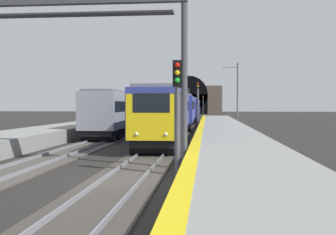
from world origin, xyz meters
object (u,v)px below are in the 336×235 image
Objects in this scene: railway_signal_far at (203,104)px; overhead_signal_gantry at (80,38)px; railway_signal_near at (178,106)px; catenary_mast_near at (237,94)px; train_main_approaching at (186,109)px; railway_signal_mid at (198,101)px; train_adjacent_platform at (140,109)px.

overhead_signal_gantry is at bearing -2.81° from railway_signal_far.
railway_signal_near is 0.55× the size of catenary_mast_near.
train_main_approaching is 10.30m from railway_signal_mid.
overhead_signal_gantry reaches higher than railway_signal_mid.
railway_signal_far is at bearing -6.54° from train_adjacent_platform.
train_adjacent_platform is 7.17m from railway_signal_mid.
railway_signal_mid reaches higher than railway_signal_near.
railway_signal_far is (60.41, -7.09, 0.82)m from train_adjacent_platform.
train_adjacent_platform is at bearing 4.68° from overhead_signal_gantry.
railway_signal_far reaches higher than railway_signal_near.
train_adjacent_platform is at bearing -26.92° from train_main_approaching.
railway_signal_mid is (33.72, 0.00, 0.47)m from railway_signal_near.
train_main_approaching is at bearing -2.21° from railway_signal_far.
train_main_approaching is 13.60× the size of railway_signal_mid.
catenary_mast_near is at bearing -14.82° from overhead_signal_gantry.
railway_signal_mid is at bearing 0.00° from railway_signal_far.
overhead_signal_gantry is at bearing -110.97° from railway_signal_near.
catenary_mast_near is at bearing 49.77° from train_main_approaching.
catenary_mast_near reaches higher than railway_signal_mid.
overhead_signal_gantry is (-42.07, 2.58, 3.55)m from train_main_approaching.
railway_signal_far is at bearing 177.01° from train_main_approaching.
overhead_signal_gantry reaches higher than train_adjacent_platform.
catenary_mast_near is (4.75, -12.18, 2.00)m from train_adjacent_platform.
railway_signal_near is 0.48× the size of overhead_signal_gantry.
railway_signal_far is 0.64× the size of catenary_mast_near.
railway_signal_mid is 6.74m from catenary_mast_near.
railway_signal_mid is (-10.07, -1.92, 0.98)m from train_main_approaching.
overhead_signal_gantry reaches higher than railway_signal_far.
train_main_approaching is 14.37× the size of railway_signal_far.
railway_signal_mid is (0.45, -7.09, 0.98)m from train_adjacent_platform.
railway_signal_far reaches higher than train_adjacent_platform.
railway_signal_near is at bearing 172.37° from catenary_mast_near.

